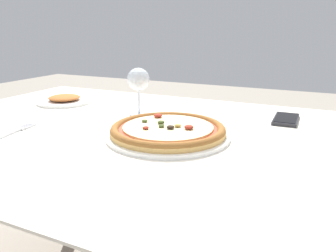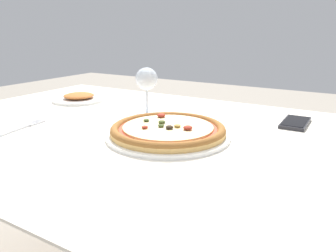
{
  "view_description": "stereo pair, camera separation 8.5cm",
  "coord_description": "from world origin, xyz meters",
  "px_view_note": "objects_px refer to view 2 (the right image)",
  "views": [
    {
      "loc": [
        0.47,
        -0.76,
        0.98
      ],
      "look_at": [
        0.13,
        -0.02,
        0.74
      ],
      "focal_mm": 35.0,
      "sensor_mm": 36.0,
      "label": 1
    },
    {
      "loc": [
        0.55,
        -0.72,
        0.98
      ],
      "look_at": [
        0.13,
        -0.02,
        0.74
      ],
      "focal_mm": 35.0,
      "sensor_mm": 36.0,
      "label": 2
    }
  ],
  "objects_px": {
    "pizza_plate": "(168,131)",
    "side_plate": "(79,98)",
    "dining_table": "(134,154)",
    "fork": "(23,127)",
    "cell_phone": "(295,122)",
    "wine_glass_far_left": "(147,81)"
  },
  "relations": [
    {
      "from": "pizza_plate",
      "to": "fork",
      "type": "height_order",
      "value": "pizza_plate"
    },
    {
      "from": "fork",
      "to": "wine_glass_far_left",
      "type": "relative_size",
      "value": 1.11
    },
    {
      "from": "wine_glass_far_left",
      "to": "cell_phone",
      "type": "bearing_deg",
      "value": 14.52
    },
    {
      "from": "fork",
      "to": "wine_glass_far_left",
      "type": "distance_m",
      "value": 0.4
    },
    {
      "from": "pizza_plate",
      "to": "cell_phone",
      "type": "relative_size",
      "value": 2.23
    },
    {
      "from": "wine_glass_far_left",
      "to": "dining_table",
      "type": "bearing_deg",
      "value": -68.74
    },
    {
      "from": "pizza_plate",
      "to": "side_plate",
      "type": "bearing_deg",
      "value": 158.71
    },
    {
      "from": "pizza_plate",
      "to": "side_plate",
      "type": "height_order",
      "value": "pizza_plate"
    },
    {
      "from": "cell_phone",
      "to": "side_plate",
      "type": "xyz_separation_m",
      "value": [
        -0.8,
        -0.09,
        0.01
      ]
    },
    {
      "from": "wine_glass_far_left",
      "to": "pizza_plate",
      "type": "bearing_deg",
      "value": -43.53
    },
    {
      "from": "pizza_plate",
      "to": "fork",
      "type": "distance_m",
      "value": 0.42
    },
    {
      "from": "fork",
      "to": "cell_phone",
      "type": "height_order",
      "value": "cell_phone"
    },
    {
      "from": "cell_phone",
      "to": "side_plate",
      "type": "distance_m",
      "value": 0.8
    },
    {
      "from": "dining_table",
      "to": "pizza_plate",
      "type": "relative_size",
      "value": 4.25
    },
    {
      "from": "dining_table",
      "to": "pizza_plate",
      "type": "bearing_deg",
      "value": -8.74
    },
    {
      "from": "pizza_plate",
      "to": "fork",
      "type": "xyz_separation_m",
      "value": [
        -0.4,
        -0.14,
        -0.01
      ]
    },
    {
      "from": "dining_table",
      "to": "wine_glass_far_left",
      "type": "distance_m",
      "value": 0.26
    },
    {
      "from": "fork",
      "to": "side_plate",
      "type": "bearing_deg",
      "value": 111.16
    },
    {
      "from": "pizza_plate",
      "to": "dining_table",
      "type": "bearing_deg",
      "value": 171.26
    },
    {
      "from": "wine_glass_far_left",
      "to": "cell_phone",
      "type": "xyz_separation_m",
      "value": [
        0.45,
        0.12,
        -0.1
      ]
    },
    {
      "from": "cell_phone",
      "to": "side_plate",
      "type": "bearing_deg",
      "value": -173.61
    },
    {
      "from": "wine_glass_far_left",
      "to": "cell_phone",
      "type": "relative_size",
      "value": 1.06
    }
  ]
}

